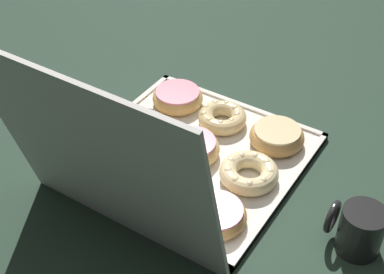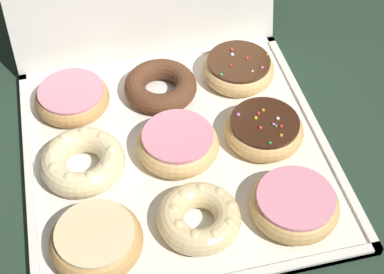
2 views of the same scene
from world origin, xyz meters
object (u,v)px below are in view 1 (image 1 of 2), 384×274
Objects in this scene: chocolate_cake_ring_donut_7 at (158,186)px; coffee_mug at (359,229)px; sprinkle_donut_5 at (142,128)px; pink_frosted_donut_6 at (216,215)px; glazed_ring_donut_0 at (277,136)px; pink_frosted_donut_4 at (194,147)px; sprinkle_donut_8 at (102,163)px; donut_box at (192,157)px; pink_frosted_donut_2 at (178,97)px; cruller_donut_3 at (249,173)px; cruller_donut_1 at (221,117)px.

coffee_mug reaches higher than chocolate_cake_ring_donut_7.
sprinkle_donut_5 is at bearing -4.62° from coffee_mug.
coffee_mug is (-0.24, -0.09, 0.02)m from pink_frosted_donut_6.
glazed_ring_donut_0 is 1.00× the size of pink_frosted_donut_4.
donut_box is at bearing -133.57° from sprinkle_donut_8.
pink_frosted_donut_2 is 1.02× the size of sprinkle_donut_8.
donut_box is at bearing -179.54° from sprinkle_donut_5.
pink_frosted_donut_4 is at bearing 134.15° from pink_frosted_donut_2.
coffee_mug is (-0.51, -0.10, 0.02)m from sprinkle_donut_8.
glazed_ring_donut_0 is 0.99× the size of cruller_donut_3.
coffee_mug is at bearing -167.04° from chocolate_cake_ring_donut_7.
cruller_donut_3 is 0.24m from coffee_mug.
chocolate_cake_ring_donut_7 is (-0.00, 0.13, -0.00)m from pink_frosted_donut_4.
sprinkle_donut_8 is (0.13, 0.14, -0.00)m from pink_frosted_donut_4.
chocolate_cake_ring_donut_7 is 0.14m from sprinkle_donut_8.
sprinkle_donut_5 reaches higher than chocolate_cake_ring_donut_7.
coffee_mug is at bearing 173.64° from donut_box.
glazed_ring_donut_0 reaches higher than cruller_donut_1.
glazed_ring_donut_0 is at bearing -88.97° from pink_frosted_donut_6.
donut_box is 0.14m from cruller_donut_3.
donut_box is at bearing -88.05° from chocolate_cake_ring_donut_7.
donut_box is 3.68× the size of pink_frosted_donut_2.
sprinkle_donut_8 is at bearing 46.43° from donut_box.
pink_frosted_donut_6 is (-0.27, 0.13, -0.00)m from sprinkle_donut_5.
pink_frosted_donut_4 reaches higher than pink_frosted_donut_6.
pink_frosted_donut_4 is (0.13, -0.01, 0.00)m from cruller_donut_3.
pink_frosted_donut_4 and sprinkle_donut_8 have the same top height.
pink_frosted_donut_4 is (0.13, 0.13, 0.00)m from glazed_ring_donut_0.
cruller_donut_1 is 0.95× the size of chocolate_cake_ring_donut_7.
glazed_ring_donut_0 is 1.00× the size of pink_frosted_donut_2.
pink_frosted_donut_2 is at bearing -45.51° from pink_frosted_donut_6.
coffee_mug is (-0.24, 0.04, 0.02)m from cruller_donut_3.
donut_box is 0.38m from coffee_mug.
cruller_donut_3 is 1.20× the size of coffee_mug.
pink_frosted_donut_2 is 0.38m from pink_frosted_donut_6.
cruller_donut_3 is (-0.00, 0.13, -0.00)m from glazed_ring_donut_0.
pink_frosted_donut_6 is 0.99× the size of sprinkle_donut_8.
donut_box is 3.74× the size of sprinkle_donut_8.
pink_frosted_donut_6 is (-0.00, 0.13, -0.00)m from cruller_donut_3.
pink_frosted_donut_4 is at bearing -89.29° from chocolate_cake_ring_donut_7.
glazed_ring_donut_0 is 1.02× the size of sprinkle_donut_5.
glazed_ring_donut_0 is 1.03× the size of chocolate_cake_ring_donut_7.
cruller_donut_3 is 0.30m from sprinkle_donut_8.
pink_frosted_donut_2 and cruller_donut_3 have the same top height.
glazed_ring_donut_0 is at bearing -35.73° from coffee_mug.
cruller_donut_3 is at bearing 179.86° from sprinkle_donut_5.
pink_frosted_donut_6 is at bearing 91.03° from glazed_ring_donut_0.
donut_box is 4.40× the size of coffee_mug.
pink_frosted_donut_4 is at bearing -45.18° from pink_frosted_donut_6.
sprinkle_donut_5 is at bearing 88.85° from pink_frosted_donut_2.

